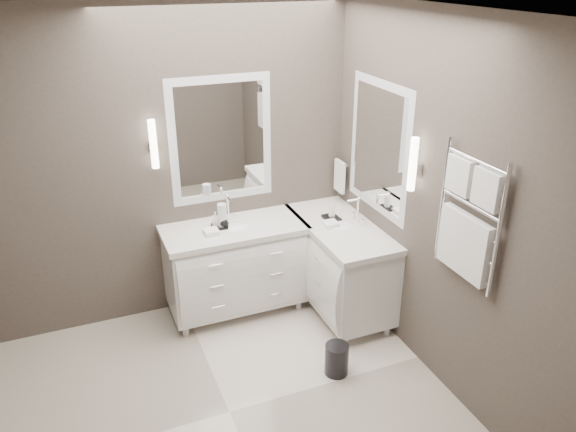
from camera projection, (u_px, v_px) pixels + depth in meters
name	position (u px, v px, depth m)	size (l,w,h in m)	color
floor	(229.00, 412.00, 4.02)	(3.20, 3.00, 0.01)	silver
ceiling	(206.00, 12.00, 2.89)	(3.20, 3.00, 0.01)	white
wall_back	(170.00, 168.00, 4.72)	(3.20, 0.01, 2.70)	#473F39
wall_front	(327.00, 410.00, 2.19)	(3.20, 0.01, 2.70)	#473F39
wall_right	(437.00, 205.00, 4.01)	(0.01, 3.00, 2.70)	#473F39
vanity_back	(235.00, 263.00, 5.00)	(1.24, 0.59, 0.97)	white
vanity_right	(339.00, 261.00, 5.03)	(0.59, 1.24, 0.97)	white
mirror_back	(221.00, 140.00, 4.78)	(0.90, 0.02, 1.10)	white
mirror_right	(379.00, 147.00, 4.59)	(0.02, 0.90, 1.10)	white
sconce_back	(154.00, 145.00, 4.51)	(0.06, 0.06, 0.40)	white
sconce_right	(413.00, 165.00, 4.07)	(0.06, 0.06, 0.40)	white
towel_bar_corner	(340.00, 176.00, 5.23)	(0.03, 0.22, 0.30)	white
towel_ladder	(467.00, 224.00, 3.64)	(0.06, 0.58, 0.90)	white
waste_bin	(337.00, 359.00, 4.35)	(0.18, 0.18, 0.26)	black
amenity_tray_back	(220.00, 226.00, 4.82)	(0.15, 0.11, 0.02)	black
amenity_tray_right	(332.00, 218.00, 4.98)	(0.12, 0.16, 0.02)	black
water_bottle	(222.00, 216.00, 4.78)	(0.08, 0.08, 0.22)	silver
soap_bottle_a	(215.00, 219.00, 4.80)	(0.05, 0.05, 0.12)	white
soap_bottle_b	(224.00, 221.00, 4.78)	(0.08, 0.08, 0.10)	black
soap_bottle_c	(332.00, 209.00, 4.94)	(0.06, 0.06, 0.16)	white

